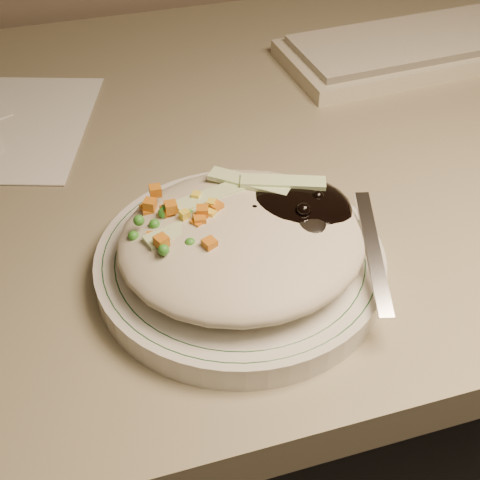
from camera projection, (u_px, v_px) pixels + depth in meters
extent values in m
cube|color=gray|center=(262.00, 150.00, 0.71)|extent=(1.40, 0.70, 0.04)
cylinder|color=silver|center=(240.00, 264.00, 0.53)|extent=(0.23, 0.23, 0.02)
torus|color=#144723|center=(240.00, 255.00, 0.53)|extent=(0.22, 0.22, 0.00)
torus|color=#144723|center=(240.00, 255.00, 0.53)|extent=(0.20, 0.20, 0.00)
ellipsoid|color=#B1A98F|center=(242.00, 240.00, 0.51)|extent=(0.19, 0.18, 0.04)
ellipsoid|color=black|center=(291.00, 213.00, 0.53)|extent=(0.10, 0.09, 0.03)
ellipsoid|color=orange|center=(179.00, 233.00, 0.51)|extent=(0.08, 0.08, 0.02)
sphere|color=black|center=(254.00, 212.00, 0.52)|extent=(0.01, 0.01, 0.01)
sphere|color=black|center=(287.00, 200.00, 0.53)|extent=(0.01, 0.01, 0.01)
sphere|color=black|center=(318.00, 197.00, 0.52)|extent=(0.01, 0.01, 0.01)
sphere|color=black|center=(303.00, 194.00, 0.53)|extent=(0.01, 0.01, 0.01)
sphere|color=black|center=(303.00, 210.00, 0.51)|extent=(0.01, 0.01, 0.01)
sphere|color=black|center=(287.00, 206.00, 0.52)|extent=(0.01, 0.01, 0.01)
sphere|color=black|center=(295.00, 196.00, 0.53)|extent=(0.01, 0.01, 0.01)
cube|color=#C86C16|center=(171.00, 207.00, 0.51)|extent=(0.01, 0.01, 0.01)
cube|color=#C86C16|center=(198.00, 232.00, 0.50)|extent=(0.01, 0.01, 0.01)
cube|color=#C86C16|center=(150.00, 204.00, 0.52)|extent=(0.01, 0.01, 0.01)
cube|color=#C86C16|center=(202.00, 211.00, 0.50)|extent=(0.01, 0.01, 0.01)
cube|color=#C86C16|center=(200.00, 221.00, 0.50)|extent=(0.01, 0.01, 0.01)
cube|color=#C86C16|center=(147.00, 210.00, 0.52)|extent=(0.01, 0.01, 0.01)
cube|color=#C86C16|center=(168.00, 211.00, 0.51)|extent=(0.01, 0.01, 0.01)
cube|color=#C86C16|center=(198.00, 224.00, 0.50)|extent=(0.01, 0.01, 0.01)
cube|color=#C86C16|center=(216.00, 208.00, 0.51)|extent=(0.01, 0.01, 0.01)
cube|color=#C86C16|center=(155.00, 191.00, 0.52)|extent=(0.01, 0.01, 0.01)
cube|color=#C86C16|center=(161.00, 241.00, 0.48)|extent=(0.01, 0.01, 0.01)
cube|color=#C86C16|center=(210.00, 244.00, 0.48)|extent=(0.01, 0.01, 0.01)
cube|color=#C86C16|center=(152.00, 239.00, 0.49)|extent=(0.01, 0.01, 0.01)
cube|color=#C86C16|center=(149.00, 213.00, 0.52)|extent=(0.01, 0.01, 0.01)
sphere|color=#388C28|center=(197.00, 218.00, 0.51)|extent=(0.01, 0.01, 0.01)
sphere|color=#388C28|center=(164.00, 250.00, 0.47)|extent=(0.01, 0.01, 0.01)
sphere|color=#388C28|center=(155.00, 224.00, 0.50)|extent=(0.01, 0.01, 0.01)
sphere|color=#388C28|center=(139.00, 220.00, 0.50)|extent=(0.01, 0.01, 0.01)
sphere|color=#388C28|center=(191.00, 215.00, 0.51)|extent=(0.01, 0.01, 0.01)
sphere|color=#388C28|center=(210.00, 243.00, 0.49)|extent=(0.01, 0.01, 0.01)
sphere|color=#388C28|center=(179.00, 228.00, 0.51)|extent=(0.01, 0.01, 0.01)
sphere|color=#388C28|center=(175.00, 247.00, 0.49)|extent=(0.01, 0.01, 0.01)
sphere|color=#388C28|center=(134.00, 236.00, 0.50)|extent=(0.01, 0.01, 0.01)
sphere|color=#388C28|center=(166.00, 210.00, 0.51)|extent=(0.01, 0.01, 0.01)
sphere|color=#388C28|center=(163.00, 213.00, 0.51)|extent=(0.01, 0.01, 0.01)
sphere|color=#388C28|center=(160.00, 239.00, 0.49)|extent=(0.01, 0.01, 0.01)
sphere|color=#388C28|center=(190.00, 243.00, 0.48)|extent=(0.01, 0.01, 0.01)
sphere|color=#388C28|center=(215.00, 198.00, 0.53)|extent=(0.01, 0.01, 0.01)
cube|color=yellow|center=(190.00, 215.00, 0.51)|extent=(0.01, 0.01, 0.01)
cube|color=yellow|center=(211.00, 215.00, 0.51)|extent=(0.01, 0.01, 0.01)
cube|color=yellow|center=(175.00, 216.00, 0.51)|extent=(0.01, 0.01, 0.01)
cube|color=yellow|center=(185.00, 215.00, 0.50)|extent=(0.01, 0.01, 0.01)
cube|color=yellow|center=(179.00, 230.00, 0.50)|extent=(0.01, 0.01, 0.01)
cube|color=yellow|center=(211.00, 204.00, 0.51)|extent=(0.01, 0.01, 0.01)
cube|color=yellow|center=(196.00, 197.00, 0.52)|extent=(0.01, 0.01, 0.01)
cube|color=yellow|center=(192.00, 229.00, 0.51)|extent=(0.01, 0.01, 0.01)
cube|color=#B2D18C|center=(215.00, 194.00, 0.53)|extent=(0.07, 0.03, 0.00)
cube|color=#B2D18C|center=(249.00, 182.00, 0.54)|extent=(0.06, 0.05, 0.00)
cube|color=#B2D18C|center=(187.00, 227.00, 0.50)|extent=(0.07, 0.03, 0.00)
cube|color=#B2D18C|center=(283.00, 182.00, 0.53)|extent=(0.07, 0.04, 0.00)
ellipsoid|color=silver|center=(305.00, 221.00, 0.51)|extent=(0.04, 0.05, 0.01)
cube|color=silver|center=(373.00, 252.00, 0.50)|extent=(0.04, 0.11, 0.03)
cube|color=beige|center=(438.00, 46.00, 0.83)|extent=(0.40, 0.16, 0.02)
cube|color=beige|center=(440.00, 36.00, 0.83)|extent=(0.37, 0.14, 0.01)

